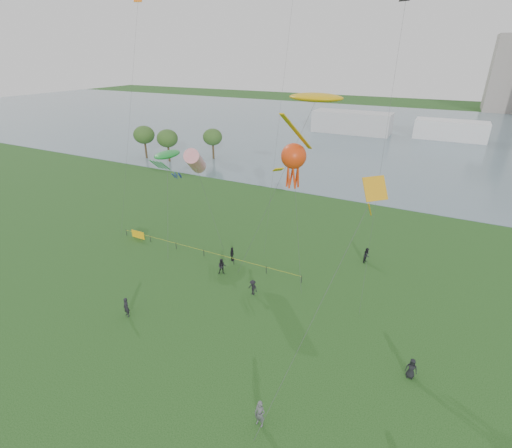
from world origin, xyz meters
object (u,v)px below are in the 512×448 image
at_px(kite_stingray, 315,99).
at_px(kite_octopus, 294,157).
at_px(fence, 162,241).
at_px(kite_flyer, 260,414).

bearing_deg(kite_stingray, kite_octopus, -84.17).
distance_m(fence, kite_flyer, 26.88).
height_order(kite_flyer, kite_octopus, kite_octopus).
bearing_deg(kite_flyer, fence, 146.07).
xyz_separation_m(fence, kite_flyer, (21.43, -16.23, 0.42)).
bearing_deg(kite_flyer, kite_octopus, 109.50).
height_order(fence, kite_octopus, kite_octopus).
height_order(kite_stingray, kite_octopus, kite_stingray).
xyz_separation_m(fence, kite_stingray, (17.52, 2.53, 17.21)).
distance_m(fence, kite_stingray, 24.68).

